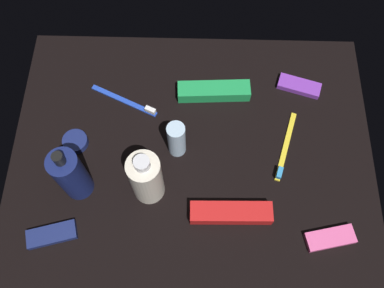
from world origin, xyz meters
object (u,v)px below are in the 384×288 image
lotion_bottle (71,175)px  snack_bar_pink (330,238)px  snack_bar_navy (52,235)px  toothpaste_box_red (231,213)px  toothbrush_yellow (285,150)px  bodywash_bottle (146,178)px  deodorant_stick (177,138)px  toothpaste_box_green (214,91)px  cream_tin_left (75,142)px  snack_bar_purple (299,86)px  toothbrush_blue (128,102)px

lotion_bottle → snack_bar_pink: lotion_bottle is taller
lotion_bottle → snack_bar_pink: (-54.76, 10.35, -7.03)cm
snack_bar_navy → toothpaste_box_red: bearing=172.9°
lotion_bottle → toothbrush_yellow: (-46.58, -9.96, -7.17)cm
bodywash_bottle → toothbrush_yellow: size_ratio=0.96×
bodywash_bottle → snack_bar_navy: size_ratio=1.63×
deodorant_stick → snack_bar_navy: size_ratio=1.03×
toothpaste_box_red → toothpaste_box_green: 30.56cm
cream_tin_left → snack_bar_purple: bearing=-162.8°
lotion_bottle → toothpaste_box_green: bearing=-140.5°
toothpaste_box_green → cream_tin_left: toothpaste_box_green is taller
toothpaste_box_green → snack_bar_purple: (-21.27, -2.55, -0.85)cm
snack_bar_pink → cream_tin_left: (57.08, -20.98, 0.16)cm
bodywash_bottle → toothpaste_box_green: bearing=-119.7°
deodorant_stick → snack_bar_pink: 39.28cm
snack_bar_pink → snack_bar_navy: (59.13, 0.73, 0.00)cm
lotion_bottle → bodywash_bottle: (-15.67, 0.29, -0.13)cm
toothpaste_box_green → toothbrush_blue: bearing=4.8°
lotion_bottle → toothbrush_blue: (-8.93, -21.79, -7.17)cm
snack_bar_purple → cream_tin_left: (53.51, 16.60, 0.16)cm
cream_tin_left → snack_bar_pink: bearing=159.8°
lotion_bottle → snack_bar_navy: bearing=68.5°
toothbrush_yellow → snack_bar_navy: size_ratio=1.69×
cream_tin_left → snack_bar_navy: bearing=84.6°
snack_bar_navy → cream_tin_left: (-2.05, -21.71, 0.16)cm
deodorant_stick → snack_bar_pink: deodorant_stick is taller
toothbrush_yellow → toothpaste_box_red: size_ratio=1.00×
snack_bar_purple → cream_tin_left: size_ratio=1.79×
lotion_bottle → deodorant_stick: size_ratio=1.69×
snack_bar_purple → toothbrush_blue: bearing=24.3°
lotion_bottle → toothbrush_blue: 24.61cm
toothpaste_box_green → snack_bar_navy: toothpaste_box_green is taller
toothpaste_box_green → toothbrush_yellow: bearing=135.5°
deodorant_stick → toothbrush_blue: size_ratio=0.63×
toothpaste_box_red → toothpaste_box_green: same height
toothbrush_yellow → snack_bar_pink: size_ratio=1.69×
toothbrush_yellow → snack_bar_pink: toothbrush_yellow is taller
lotion_bottle → deodorant_stick: 23.86cm
toothpaste_box_green → snack_bar_purple: 21.43cm
snack_bar_pink → snack_bar_purple: size_ratio=1.00×
bodywash_bottle → snack_bar_pink: bodywash_bottle is taller
snack_bar_purple → cream_tin_left: cream_tin_left is taller
toothbrush_yellow → snack_bar_pink: bearing=111.9°
lotion_bottle → deodorant_stick: bearing=-155.0°
toothpaste_box_green → snack_bar_navy: size_ratio=1.69×
toothbrush_blue → toothbrush_yellow: 39.47cm
deodorant_stick → toothbrush_yellow: size_ratio=0.61×
toothbrush_blue → cream_tin_left: bearing=44.8°
snack_bar_navy → lotion_bottle: bearing=-126.8°
snack_bar_purple → toothpaste_box_green: bearing=23.8°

